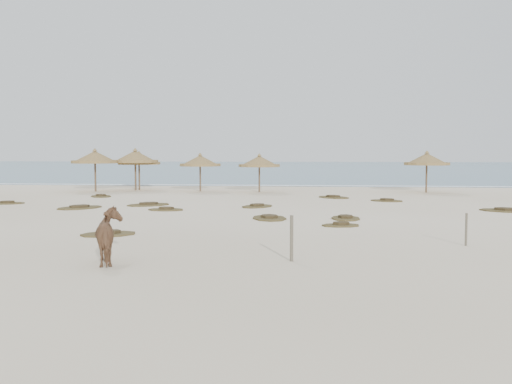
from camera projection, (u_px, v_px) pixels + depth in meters
The scene contains 25 objects.
ground at pixel (202, 228), 21.22m from camera, with size 160.00×160.00×0.00m, color beige.
ocean at pixel (285, 168), 95.70m from camera, with size 200.00×100.00×0.01m, color #2A647F.
foam_line at pixel (261, 185), 47.04m from camera, with size 70.00×0.60×0.01m, color white.
palapa_0 at pixel (95, 158), 40.15m from camera, with size 3.67×3.67×3.06m.
palapa_1 at pixel (135, 157), 41.26m from camera, with size 4.10×4.10×3.09m.
palapa_2 at pixel (139, 160), 41.67m from camera, with size 3.07×3.07×2.87m.
palapa_3 at pixel (200, 161), 40.17m from camera, with size 3.53×3.53×2.74m.
palapa_4 at pixel (259, 162), 39.42m from camera, with size 2.95×2.95×2.70m.
palapa_5 at pixel (427, 160), 39.00m from camera, with size 3.62×3.62×2.90m.
horse at pixel (111, 236), 14.53m from camera, with size 0.77×1.68×1.42m, color brown.
fence_post_near at pixel (292, 238), 14.82m from camera, with size 0.09×0.09×1.21m, color #605848.
fence_post_far at pixel (466, 229), 17.25m from camera, with size 0.07×0.07×1.00m, color #605848.
scrub_1 at pixel (80, 207), 28.49m from camera, with size 2.65×2.86×0.16m.
scrub_2 at pixel (166, 209), 27.55m from camera, with size 1.79×1.19×0.16m.
scrub_3 at pixel (257, 206), 29.18m from camera, with size 2.13×2.37×0.16m.
scrub_4 at pixel (346, 218), 24.03m from camera, with size 1.22×1.87×0.16m.
scrub_5 at pixel (506, 210), 27.11m from camera, with size 2.84×2.41×0.16m.
scrub_6 at pixel (101, 196), 35.60m from camera, with size 1.98×2.25×0.16m.
scrub_7 at pixel (333, 197), 34.79m from camera, with size 2.56×2.59×0.16m.
scrub_8 at pixel (8, 203), 30.89m from camera, with size 1.99×1.56×0.16m.
scrub_9 at pixel (269, 218), 24.10m from camera, with size 1.90×2.45×0.16m.
scrub_10 at pixel (387, 200), 32.45m from camera, with size 2.18×1.83×0.16m.
scrub_11 at pixel (108, 234), 19.48m from camera, with size 2.24×1.95×0.16m.
scrub_12 at pixel (341, 225), 21.77m from camera, with size 1.63×1.23×0.16m.
scrub_13 at pixel (148, 204), 30.02m from camera, with size 2.76×2.63×0.16m.
Camera 1 is at (3.97, -20.79, 2.88)m, focal length 40.00 mm.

